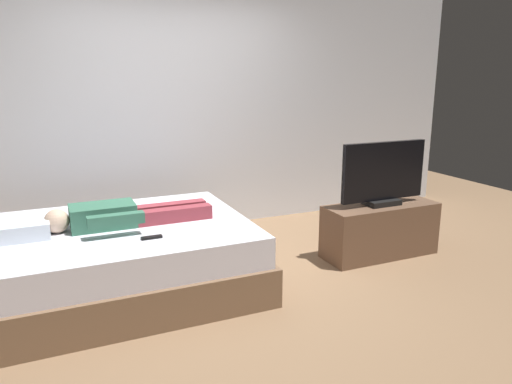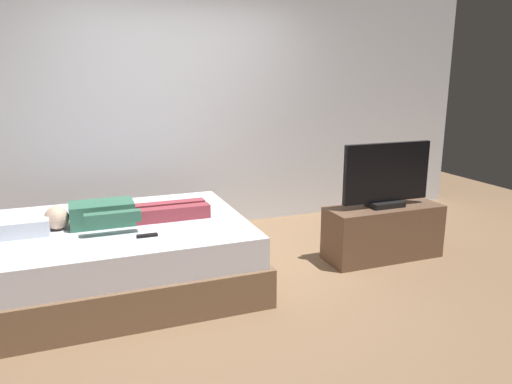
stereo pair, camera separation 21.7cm
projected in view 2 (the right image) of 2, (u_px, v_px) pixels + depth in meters
The scene contains 8 objects.
ground_plane at pixel (225, 284), 3.98m from camera, with size 10.00×10.00×0.00m, color #8C6B4C.
back_wall at pixel (213, 101), 5.28m from camera, with size 6.40×0.10×2.80m, color silver.
bed at pixel (119, 256), 3.88m from camera, with size 2.08×1.61×0.54m.
pillow at pixel (15, 226), 3.55m from camera, with size 0.48×0.34×0.12m, color white.
person at pixel (119, 213), 3.79m from camera, with size 1.26×0.46×0.18m.
remote at pixel (147, 236), 3.50m from camera, with size 0.15×0.04×0.02m, color black.
tv_stand at pixel (383, 232), 4.51m from camera, with size 1.10×0.40×0.50m, color brown.
tv at pixel (387, 176), 4.38m from camera, with size 0.88×0.20×0.59m.
Camera 2 is at (-1.08, -3.53, 1.69)m, focal length 33.83 mm.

